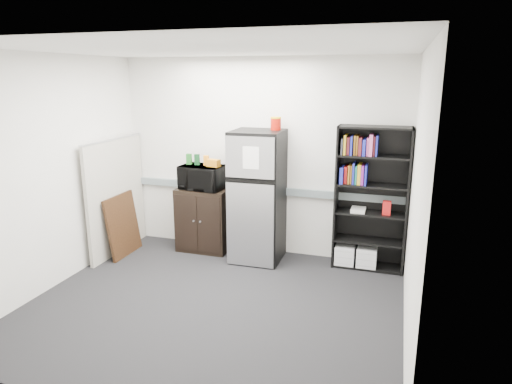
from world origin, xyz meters
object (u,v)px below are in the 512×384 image
cubicle_partition (116,196)px  microwave (202,177)px  refrigerator (258,196)px  bookshelf (369,195)px  cabinet (204,219)px

cubicle_partition → microwave: bearing=19.6°
cubicle_partition → refrigerator: size_ratio=0.92×
bookshelf → refrigerator: bookshelf is taller
cabinet → microwave: 0.62m
bookshelf → cubicle_partition: 3.45m
bookshelf → microwave: bearing=-177.9°
bookshelf → refrigerator: bearing=-174.2°
cubicle_partition → microwave: cubicle_partition is taller
bookshelf → microwave: (-2.27, -0.08, 0.10)m
microwave → bookshelf: bearing=5.9°
refrigerator → cubicle_partition: bearing=-171.4°
bookshelf → cubicle_partition: (-3.41, -0.49, -0.16)m
bookshelf → cabinet: size_ratio=2.04×
cubicle_partition → cabinet: (1.14, 0.42, -0.36)m
cubicle_partition → refrigerator: refrigerator is taller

